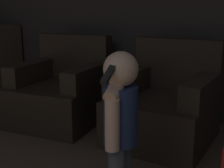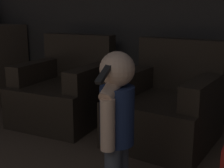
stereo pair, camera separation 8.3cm
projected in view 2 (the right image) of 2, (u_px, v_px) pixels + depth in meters
The scene contains 3 objects.
armchair_left at pixel (65, 92), 3.20m from camera, with size 0.83×0.89×0.87m.
armchair_right at pixel (167, 107), 2.71m from camera, with size 0.87×0.92×0.87m.
person_toddler at pixel (116, 116), 1.78m from camera, with size 0.20×0.35×0.90m.
Camera 2 is at (0.91, 1.35, 1.13)m, focal length 50.00 mm.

